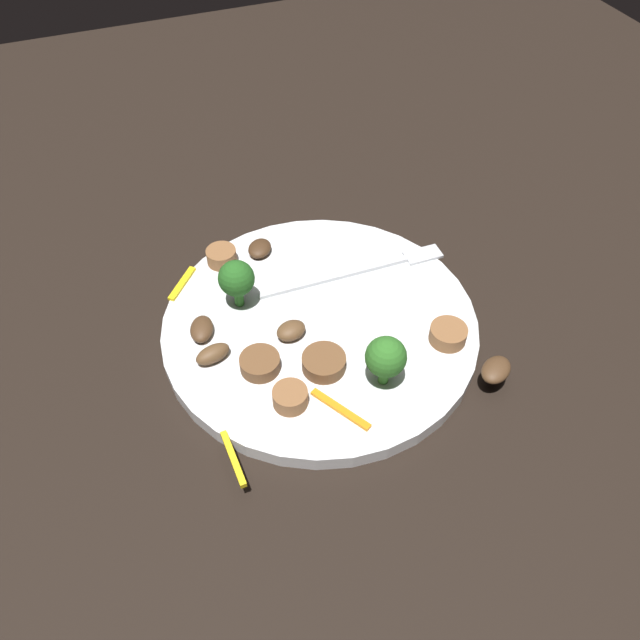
# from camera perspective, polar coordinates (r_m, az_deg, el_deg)

# --- Properties ---
(ground_plane) EXTENTS (1.40, 1.40, 0.00)m
(ground_plane) POSITION_cam_1_polar(r_m,az_deg,el_deg) (0.56, 0.00, -0.98)
(ground_plane) COLOR black
(plate) EXTENTS (0.27, 0.27, 0.01)m
(plate) POSITION_cam_1_polar(r_m,az_deg,el_deg) (0.55, 0.00, -0.49)
(plate) COLOR white
(plate) RESTS_ON ground_plane
(fork) EXTENTS (0.18, 0.02, 0.00)m
(fork) POSITION_cam_1_polar(r_m,az_deg,el_deg) (0.59, 4.23, 4.62)
(fork) COLOR silver
(fork) RESTS_ON plate
(broccoli_floret_0) EXTENTS (0.03, 0.03, 0.05)m
(broccoli_floret_0) POSITION_cam_1_polar(r_m,az_deg,el_deg) (0.54, -7.57, 3.69)
(broccoli_floret_0) COLOR #296420
(broccoli_floret_0) RESTS_ON plate
(broccoli_floret_1) EXTENTS (0.03, 0.03, 0.05)m
(broccoli_floret_1) POSITION_cam_1_polar(r_m,az_deg,el_deg) (0.48, 5.97, -3.40)
(broccoli_floret_1) COLOR #347525
(broccoli_floret_1) RESTS_ON plate
(sausage_slice_0) EXTENTS (0.04, 0.04, 0.01)m
(sausage_slice_0) POSITION_cam_1_polar(r_m,az_deg,el_deg) (0.60, -8.90, 5.72)
(sausage_slice_0) COLOR brown
(sausage_slice_0) RESTS_ON plate
(sausage_slice_1) EXTENTS (0.04, 0.04, 0.01)m
(sausage_slice_1) POSITION_cam_1_polar(r_m,az_deg,el_deg) (0.54, 11.51, -1.27)
(sausage_slice_1) COLOR brown
(sausage_slice_1) RESTS_ON plate
(sausage_slice_2) EXTENTS (0.05, 0.05, 0.01)m
(sausage_slice_2) POSITION_cam_1_polar(r_m,az_deg,el_deg) (0.51, -5.45, -3.93)
(sausage_slice_2) COLOR brown
(sausage_slice_2) RESTS_ON plate
(sausage_slice_3) EXTENTS (0.04, 0.04, 0.01)m
(sausage_slice_3) POSITION_cam_1_polar(r_m,az_deg,el_deg) (0.51, 0.35, -3.88)
(sausage_slice_3) COLOR brown
(sausage_slice_3) RESTS_ON plate
(sausage_slice_4) EXTENTS (0.04, 0.04, 0.01)m
(sausage_slice_4) POSITION_cam_1_polar(r_m,az_deg,el_deg) (0.49, -2.71, -7.00)
(sausage_slice_4) COLOR brown
(sausage_slice_4) RESTS_ON plate
(mushroom_0) EXTENTS (0.03, 0.03, 0.01)m
(mushroom_0) POSITION_cam_1_polar(r_m,az_deg,el_deg) (0.61, -5.48, 6.47)
(mushroom_0) COLOR #422B19
(mushroom_0) RESTS_ON plate
(mushroom_1) EXTENTS (0.03, 0.02, 0.01)m
(mushroom_1) POSITION_cam_1_polar(r_m,az_deg,el_deg) (0.52, -9.68, -3.05)
(mushroom_1) COLOR brown
(mushroom_1) RESTS_ON plate
(mushroom_2) EXTENTS (0.03, 0.03, 0.01)m
(mushroom_2) POSITION_cam_1_polar(r_m,az_deg,el_deg) (0.53, -2.64, -0.96)
(mushroom_2) COLOR brown
(mushroom_2) RESTS_ON plate
(mushroom_3) EXTENTS (0.03, 0.03, 0.01)m
(mushroom_3) POSITION_cam_1_polar(r_m,az_deg,el_deg) (0.54, -10.66, -0.80)
(mushroom_3) COLOR #4C331E
(mushroom_3) RESTS_ON plate
(mushroom_4) EXTENTS (0.04, 0.03, 0.01)m
(mushroom_4) POSITION_cam_1_polar(r_m,az_deg,el_deg) (0.52, 15.63, -4.36)
(mushroom_4) COLOR #4C331E
(mushroom_4) RESTS_ON plate
(pepper_strip_0) EXTENTS (0.03, 0.04, 0.00)m
(pepper_strip_0) POSITION_cam_1_polar(r_m,az_deg,el_deg) (0.59, -12.36, 3.25)
(pepper_strip_0) COLOR yellow
(pepper_strip_0) RESTS_ON plate
(pepper_strip_1) EXTENTS (0.01, 0.05, 0.00)m
(pepper_strip_1) POSITION_cam_1_polar(r_m,az_deg,el_deg) (0.47, -7.85, -12.32)
(pepper_strip_1) COLOR yellow
(pepper_strip_1) RESTS_ON plate
(pepper_strip_2) EXTENTS (0.03, 0.05, 0.00)m
(pepper_strip_2) POSITION_cam_1_polar(r_m,az_deg,el_deg) (0.49, 1.86, -8.08)
(pepper_strip_2) COLOR orange
(pepper_strip_2) RESTS_ON plate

